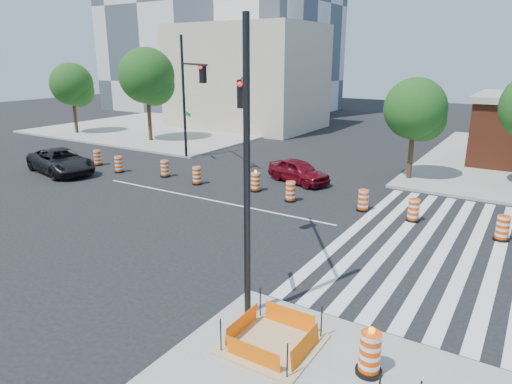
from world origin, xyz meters
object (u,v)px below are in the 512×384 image
at_px(red_coupe, 298,171).
at_px(signal_pole_se, 245,137).
at_px(signal_pole_nw, 189,87).
at_px(dark_suv, 61,161).

distance_m(red_coupe, signal_pole_se, 13.53).
height_order(signal_pole_se, signal_pole_nw, signal_pole_nw).
bearing_deg(signal_pole_nw, dark_suv, -91.84).
bearing_deg(red_coupe, signal_pole_se, -142.18).
bearing_deg(red_coupe, signal_pole_nw, 103.85).
relative_size(red_coupe, signal_pole_nw, 0.48).
bearing_deg(dark_suv, red_coupe, -54.24).
height_order(red_coupe, signal_pole_nw, signal_pole_nw).
xyz_separation_m(signal_pole_se, signal_pole_nw, (-12.78, 12.74, 0.24)).
bearing_deg(dark_suv, signal_pole_se, -96.94).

